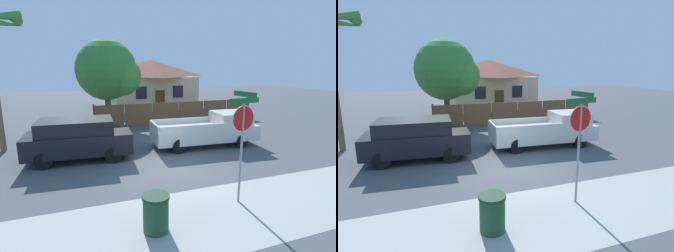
{
  "view_description": "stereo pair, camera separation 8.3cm",
  "coord_description": "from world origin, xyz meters",
  "views": [
    {
      "loc": [
        -3.43,
        -9.33,
        3.99
      ],
      "look_at": [
        0.2,
        0.79,
        1.6
      ],
      "focal_mm": 28.0,
      "sensor_mm": 36.0,
      "label": 1
    },
    {
      "loc": [
        -3.35,
        -9.36,
        3.99
      ],
      "look_at": [
        0.2,
        0.79,
        1.6
      ],
      "focal_mm": 28.0,
      "sensor_mm": 36.0,
      "label": 2
    }
  ],
  "objects": [
    {
      "name": "ground_plane",
      "position": [
        0.0,
        0.0,
        0.0
      ],
      "size": [
        80.0,
        80.0,
        0.0
      ],
      "primitive_type": "plane",
      "color": "#4C4F54"
    },
    {
      "name": "sidewalk_strip",
      "position": [
        0.0,
        -3.6,
        0.0
      ],
      "size": [
        36.0,
        3.2,
        0.01
      ],
      "color": "#A3A39E",
      "rests_on": "ground"
    },
    {
      "name": "wooden_fence",
      "position": [
        3.7,
        8.22,
        0.79
      ],
      "size": [
        12.12,
        0.12,
        1.68
      ],
      "color": "brown",
      "rests_on": "ground"
    },
    {
      "name": "house",
      "position": [
        3.98,
        16.93,
        2.49
      ],
      "size": [
        8.48,
        7.39,
        4.81
      ],
      "color": "beige",
      "rests_on": "ground"
    },
    {
      "name": "oak_tree",
      "position": [
        -1.06,
        9.01,
        3.76
      ],
      "size": [
        4.3,
        4.1,
        5.91
      ],
      "color": "brown",
      "rests_on": "ground"
    },
    {
      "name": "red_suv",
      "position": [
        -3.38,
        2.48,
        0.98
      ],
      "size": [
        4.57,
        2.3,
        1.81
      ],
      "rotation": [
        0.0,
        0.0,
        -0.06
      ],
      "color": "black",
      "rests_on": "ground"
    },
    {
      "name": "orange_pickup",
      "position": [
        3.07,
        2.47,
        0.83
      ],
      "size": [
        5.53,
        2.28,
        1.72
      ],
      "rotation": [
        0.0,
        0.0,
        -0.06
      ],
      "color": "silver",
      "rests_on": "ground"
    },
    {
      "name": "stop_sign",
      "position": [
        1.06,
        -3.16,
        2.3
      ],
      "size": [
        1.03,
        0.92,
        3.35
      ],
      "rotation": [
        0.0,
        0.0,
        0.08
      ],
      "color": "gray",
      "rests_on": "ground"
    },
    {
      "name": "trash_bin",
      "position": [
        -1.74,
        -3.73,
        0.49
      ],
      "size": [
        0.68,
        0.68,
        0.96
      ],
      "color": "#1E4C2D",
      "rests_on": "ground"
    }
  ]
}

